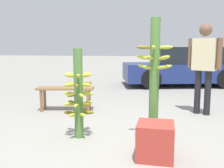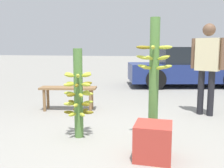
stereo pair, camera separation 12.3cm
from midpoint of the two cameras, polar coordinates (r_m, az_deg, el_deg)
The scene contains 7 objects.
ground_plane at distance 3.44m, azimuth 1.10°, elevation -13.74°, with size 80.00×80.00×0.00m, color gray.
banana_stalk_left at distance 3.59m, azimuth -6.71°, elevation -2.20°, with size 0.44×0.44×1.28m.
banana_stalk_center at distance 3.43m, azimuth 10.58°, elevation 1.65°, with size 0.50×0.50×1.69m.
vendor_person at distance 5.09m, azimuth 21.64°, elevation 4.91°, with size 0.62×0.36×1.74m.
market_bench at distance 5.25m, azimuth -9.28°, elevation -1.66°, with size 1.20×0.57×0.49m.
parked_car at distance 8.99m, azimuth 17.39°, elevation 3.65°, with size 4.22×2.65×1.33m.
produce_crate at distance 3.02m, azimuth 10.57°, elevation -12.73°, with size 0.42×0.42×0.42m.
Camera 2 is at (0.78, -3.10, 1.28)m, focal length 40.00 mm.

